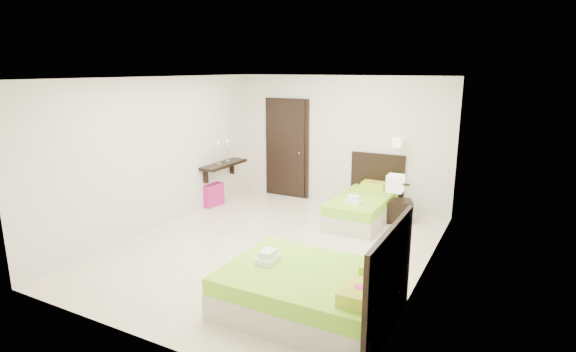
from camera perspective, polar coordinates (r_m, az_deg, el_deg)
The scene contains 7 objects.
floor at distance 7.12m, azimuth -1.86°, elevation -9.05°, with size 5.50×5.50×0.00m, color beige.
bed_single at distance 8.39m, azimuth 9.60°, elevation -3.74°, with size 1.07×1.78×1.47m.
bed_double at distance 5.26m, azimuth 3.38°, elevation -14.27°, with size 1.92×1.63×1.58m.
nightstand at distance 8.46m, azimuth 13.91°, elevation -4.31°, with size 0.45×0.40×0.40m, color black.
ottoman at distance 9.34m, azimuth -10.06°, elevation -2.25°, with size 0.45×0.45×0.45m, color #A51663.
door at distance 9.67m, azimuth -0.16°, elevation 3.50°, with size 1.02×0.15×2.14m.
console_shelf at distance 9.26m, azimuth -8.21°, elevation 1.44°, with size 0.35×1.20×0.78m.
Camera 1 is at (3.28, -5.70, 2.74)m, focal length 28.00 mm.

